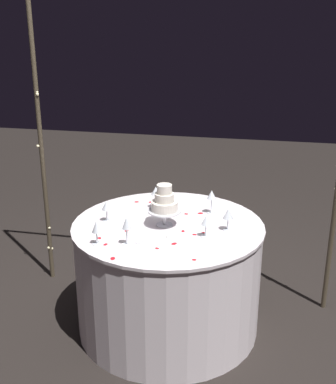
{
  "coord_description": "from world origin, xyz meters",
  "views": [
    {
      "loc": [
        0.63,
        -2.92,
        2.07
      ],
      "look_at": [
        0.0,
        0.0,
        1.02
      ],
      "focal_mm": 45.35,
      "sensor_mm": 36.0,
      "label": 1
    }
  ],
  "objects_px": {
    "wine_glass_1": "(228,215)",
    "wine_glass_0": "(126,225)",
    "cake_knife": "(161,239)",
    "tiered_cake": "(164,203)",
    "wine_glass_5": "(212,196)",
    "wine_glass_2": "(156,192)",
    "wine_glass_3": "(206,222)",
    "main_table": "(168,276)",
    "wine_glass_6": "(96,228)",
    "wine_glass_4": "(107,206)",
    "decorative_arch": "(182,88)"
  },
  "relations": [
    {
      "from": "main_table",
      "to": "cake_knife",
      "type": "bearing_deg",
      "value": -88.24
    },
    {
      "from": "main_table",
      "to": "wine_glass_3",
      "type": "xyz_separation_m",
      "value": [
        0.27,
        -0.14,
        0.5
      ]
    },
    {
      "from": "tiered_cake",
      "to": "wine_glass_3",
      "type": "xyz_separation_m",
      "value": [
        0.29,
        -0.12,
        -0.06
      ]
    },
    {
      "from": "cake_knife",
      "to": "wine_glass_1",
      "type": "bearing_deg",
      "value": 30.2
    },
    {
      "from": "wine_glass_1",
      "to": "tiered_cake",
      "type": "bearing_deg",
      "value": -178.56
    },
    {
      "from": "wine_glass_1",
      "to": "wine_glass_5",
      "type": "bearing_deg",
      "value": 117.58
    },
    {
      "from": "wine_glass_5",
      "to": "cake_knife",
      "type": "xyz_separation_m",
      "value": [
        -0.25,
        -0.5,
        -0.13
      ]
    },
    {
      "from": "decorative_arch",
      "to": "wine_glass_0",
      "type": "xyz_separation_m",
      "value": [
        -0.18,
        -0.84,
        -0.71
      ]
    },
    {
      "from": "wine_glass_6",
      "to": "decorative_arch",
      "type": "bearing_deg",
      "value": 67.56
    },
    {
      "from": "wine_glass_2",
      "to": "wine_glass_3",
      "type": "xyz_separation_m",
      "value": [
        0.42,
        -0.41,
        -0.03
      ]
    },
    {
      "from": "wine_glass_5",
      "to": "wine_glass_1",
      "type": "bearing_deg",
      "value": -62.42
    },
    {
      "from": "wine_glass_3",
      "to": "cake_knife",
      "type": "relative_size",
      "value": 0.55
    },
    {
      "from": "tiered_cake",
      "to": "wine_glass_6",
      "type": "height_order",
      "value": "tiered_cake"
    },
    {
      "from": "tiered_cake",
      "to": "cake_knife",
      "type": "bearing_deg",
      "value": -83.15
    },
    {
      "from": "wine_glass_0",
      "to": "wine_glass_4",
      "type": "height_order",
      "value": "wine_glass_0"
    },
    {
      "from": "wine_glass_0",
      "to": "wine_glass_3",
      "type": "relative_size",
      "value": 1.28
    },
    {
      "from": "decorative_arch",
      "to": "main_table",
      "type": "relative_size",
      "value": 1.94
    },
    {
      "from": "tiered_cake",
      "to": "cake_knife",
      "type": "distance_m",
      "value": 0.27
    },
    {
      "from": "decorative_arch",
      "to": "wine_glass_5",
      "type": "distance_m",
      "value": 0.78
    },
    {
      "from": "wine_glass_0",
      "to": "wine_glass_6",
      "type": "distance_m",
      "value": 0.18
    },
    {
      "from": "wine_glass_5",
      "to": "cake_knife",
      "type": "bearing_deg",
      "value": -116.56
    },
    {
      "from": "wine_glass_3",
      "to": "wine_glass_4",
      "type": "relative_size",
      "value": 0.97
    },
    {
      "from": "wine_glass_0",
      "to": "wine_glass_1",
      "type": "xyz_separation_m",
      "value": [
        0.58,
        0.35,
        -0.02
      ]
    },
    {
      "from": "wine_glass_1",
      "to": "wine_glass_0",
      "type": "bearing_deg",
      "value": -149.04
    },
    {
      "from": "wine_glass_0",
      "to": "wine_glass_4",
      "type": "bearing_deg",
      "value": 126.17
    },
    {
      "from": "tiered_cake",
      "to": "wine_glass_4",
      "type": "bearing_deg",
      "value": -178.63
    },
    {
      "from": "wine_glass_2",
      "to": "wine_glass_4",
      "type": "relative_size",
      "value": 1.14
    },
    {
      "from": "wine_glass_3",
      "to": "cake_knife",
      "type": "xyz_separation_m",
      "value": [
        -0.27,
        -0.1,
        -0.1
      ]
    },
    {
      "from": "wine_glass_0",
      "to": "wine_glass_5",
      "type": "height_order",
      "value": "wine_glass_0"
    },
    {
      "from": "wine_glass_6",
      "to": "wine_glass_0",
      "type": "bearing_deg",
      "value": 9.76
    },
    {
      "from": "tiered_cake",
      "to": "wine_glass_5",
      "type": "bearing_deg",
      "value": 45.64
    },
    {
      "from": "wine_glass_2",
      "to": "wine_glass_1",
      "type": "bearing_deg",
      "value": -27.46
    },
    {
      "from": "cake_knife",
      "to": "decorative_arch",
      "type": "bearing_deg",
      "value": 90.5
    },
    {
      "from": "decorative_arch",
      "to": "wine_glass_2",
      "type": "height_order",
      "value": "decorative_arch"
    },
    {
      "from": "wine_glass_4",
      "to": "wine_glass_0",
      "type": "bearing_deg",
      "value": -53.83
    },
    {
      "from": "wine_glass_2",
      "to": "wine_glass_0",
      "type": "bearing_deg",
      "value": -92.75
    },
    {
      "from": "wine_glass_2",
      "to": "wine_glass_6",
      "type": "xyz_separation_m",
      "value": [
        -0.21,
        -0.66,
        -0.02
      ]
    },
    {
      "from": "decorative_arch",
      "to": "cake_knife",
      "type": "relative_size",
      "value": 9.92
    },
    {
      "from": "wine_glass_2",
      "to": "wine_glass_3",
      "type": "relative_size",
      "value": 1.18
    },
    {
      "from": "wine_glass_3",
      "to": "wine_glass_5",
      "type": "relative_size",
      "value": 0.82
    },
    {
      "from": "wine_glass_1",
      "to": "wine_glass_3",
      "type": "relative_size",
      "value": 1.08
    },
    {
      "from": "wine_glass_3",
      "to": "wine_glass_4",
      "type": "bearing_deg",
      "value": 170.95
    },
    {
      "from": "decorative_arch",
      "to": "wine_glass_0",
      "type": "distance_m",
      "value": 1.11
    },
    {
      "from": "main_table",
      "to": "wine_glass_4",
      "type": "distance_m",
      "value": 0.65
    },
    {
      "from": "cake_knife",
      "to": "tiered_cake",
      "type": "bearing_deg",
      "value": 96.85
    },
    {
      "from": "decorative_arch",
      "to": "cake_knife",
      "type": "distance_m",
      "value": 1.1
    },
    {
      "from": "wine_glass_6",
      "to": "wine_glass_4",
      "type": "bearing_deg",
      "value": 99.27
    },
    {
      "from": "wine_glass_0",
      "to": "wine_glass_3",
      "type": "height_order",
      "value": "wine_glass_0"
    },
    {
      "from": "wine_glass_0",
      "to": "wine_glass_6",
      "type": "bearing_deg",
      "value": -170.24
    },
    {
      "from": "wine_glass_2",
      "to": "main_table",
      "type": "bearing_deg",
      "value": -61.29
    }
  ]
}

